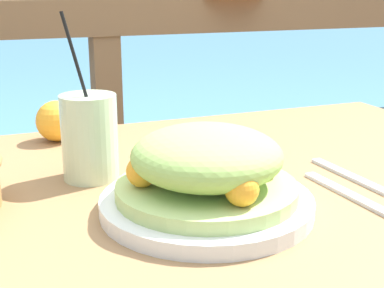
# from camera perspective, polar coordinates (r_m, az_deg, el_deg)

# --- Properties ---
(patio_table) EXTENTS (1.14, 0.83, 0.73)m
(patio_table) POSITION_cam_1_polar(r_m,az_deg,el_deg) (0.81, 2.94, -11.16)
(patio_table) COLOR #997047
(patio_table) RESTS_ON ground_plane
(railing_fence) EXTENTS (2.80, 0.08, 0.97)m
(railing_fence) POSITION_cam_1_polar(r_m,az_deg,el_deg) (1.44, -9.10, 5.58)
(railing_fence) COLOR brown
(railing_fence) RESTS_ON ground_plane
(sea_backdrop) EXTENTS (12.00, 4.00, 0.48)m
(sea_backdrop) POSITION_cam_1_polar(r_m,az_deg,el_deg) (3.96, -16.77, 4.76)
(sea_backdrop) COLOR teal
(sea_backdrop) RESTS_ON ground_plane
(salad_plate) EXTENTS (0.27, 0.27, 0.11)m
(salad_plate) POSITION_cam_1_polar(r_m,az_deg,el_deg) (0.68, 1.60, -3.39)
(salad_plate) COLOR silver
(salad_plate) RESTS_ON patio_table
(drink_glass) EXTENTS (0.08, 0.08, 0.25)m
(drink_glass) POSITION_cam_1_polar(r_m,az_deg,el_deg) (0.80, -10.86, 0.75)
(drink_glass) COLOR beige
(drink_glass) RESTS_ON patio_table
(fork) EXTENTS (0.03, 0.18, 0.00)m
(fork) POSITION_cam_1_polar(r_m,az_deg,el_deg) (0.77, 16.35, -5.15)
(fork) COLOR silver
(fork) RESTS_ON patio_table
(knife) EXTENTS (0.03, 0.18, 0.00)m
(knife) POSITION_cam_1_polar(r_m,az_deg,el_deg) (0.84, 16.73, -3.39)
(knife) COLOR silver
(knife) RESTS_ON patio_table
(orange_near_basket) EXTENTS (0.08, 0.08, 0.08)m
(orange_near_basket) POSITION_cam_1_polar(r_m,az_deg,el_deg) (1.02, -14.25, 2.40)
(orange_near_basket) COLOR #F9A328
(orange_near_basket) RESTS_ON patio_table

